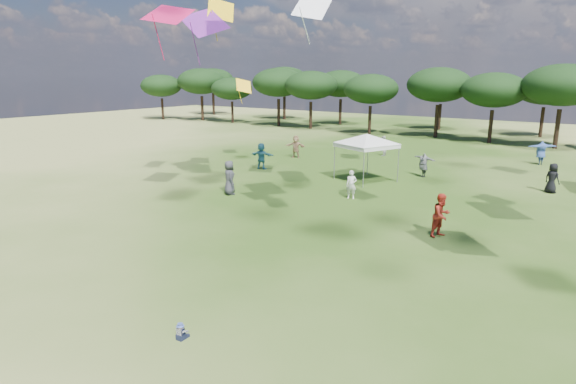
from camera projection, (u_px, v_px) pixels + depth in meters
ground at (125, 374)px, 10.97m from camera, size 140.00×140.00×0.00m
tree_line at (556, 87)px, 45.88m from camera, size 108.78×17.63×7.77m
tent_left at (367, 136)px, 30.18m from camera, size 5.66×5.66×3.30m
toddler at (181, 332)px, 12.36m from camera, size 0.31×0.34×0.45m
festival_crowd at (419, 165)px, 31.29m from camera, size 29.82×22.22×1.93m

